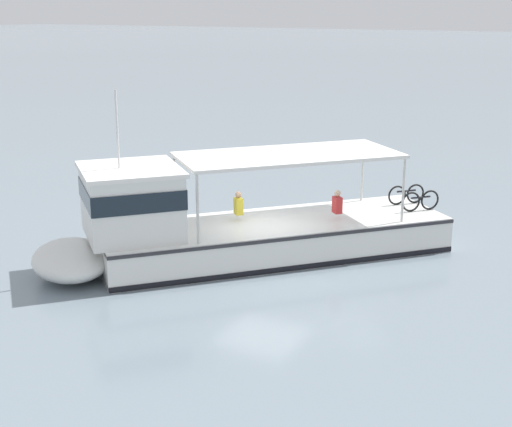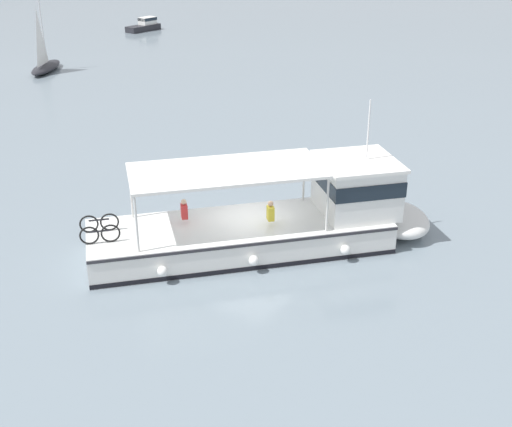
# 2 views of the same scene
# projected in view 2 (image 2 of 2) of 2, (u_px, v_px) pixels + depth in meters

# --- Properties ---
(ground_plane) EXTENTS (400.00, 400.00, 0.00)m
(ground_plane) POSITION_uv_depth(u_px,v_px,m) (252.00, 242.00, 24.89)
(ground_plane) COLOR gray
(ferry_main) EXTENTS (11.44, 10.89, 5.32)m
(ferry_main) POSITION_uv_depth(u_px,v_px,m) (283.00, 220.00, 24.23)
(ferry_main) COLOR white
(ferry_main) RESTS_ON ground
(motorboat_mid_channel) EXTENTS (3.71, 1.65, 1.26)m
(motorboat_mid_channel) POSITION_uv_depth(u_px,v_px,m) (145.00, 25.00, 66.09)
(motorboat_mid_channel) COLOR #232328
(motorboat_mid_channel) RESTS_ON ground
(sailboat_off_stern) EXTENTS (4.85, 3.63, 5.40)m
(sailboat_off_stern) POSITION_uv_depth(u_px,v_px,m) (45.00, 64.00, 49.93)
(sailboat_off_stern) COLOR #232328
(sailboat_off_stern) RESTS_ON ground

